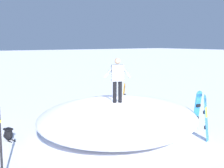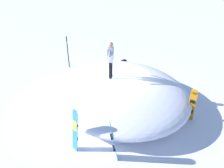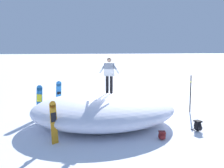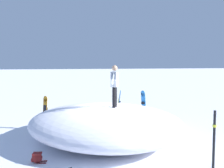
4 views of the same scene
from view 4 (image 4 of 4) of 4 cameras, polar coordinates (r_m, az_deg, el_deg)
The scene contains 8 objects.
ground at distance 10.33m, azimuth -0.48°, elevation -12.83°, with size 240.00×240.00×0.00m, color white.
snow_mound at distance 10.49m, azimuth -1.50°, elevation -8.69°, with size 6.02×6.66×1.37m, color white.
snowboarder_standing at distance 10.02m, azimuth 0.59°, elevation 0.18°, with size 0.94×0.55×1.67m.
snowboard_primary_upright at distance 13.67m, azimuth 1.47°, elevation -4.78°, with size 0.33×0.31×1.65m.
snowboard_secondary_upright at distance 12.34m, azimuth -14.82°, elevation -6.15°, with size 0.31×0.28×1.59m.
snowboard_tertiary_upright at distance 13.16m, azimuth 7.14°, elevation -5.02°, with size 0.35×0.30×1.73m.
backpack_far at distance 8.58m, azimuth -16.54°, elevation -15.62°, with size 0.33×0.50×0.32m.
trail_marker_pole at distance 6.62m, azimuth 21.90°, elevation -13.80°, with size 0.10×0.10×2.02m.
Camera 4 is at (9.60, -2.21, 3.13)m, focal length 40.63 mm.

